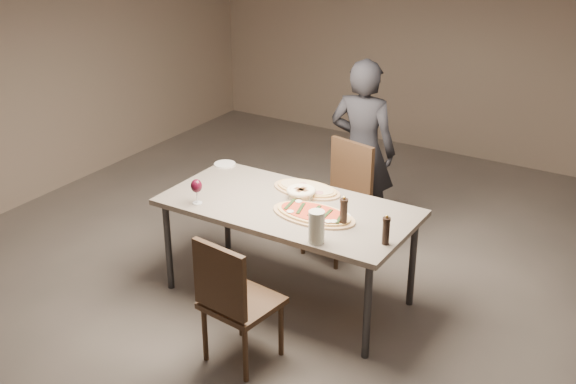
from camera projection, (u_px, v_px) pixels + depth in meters
The scene contains 14 objects.
room at pixel (288, 117), 4.84m from camera, with size 7.00×7.00×7.00m.
dining_table at pixel (288, 212), 5.13m from camera, with size 1.80×0.90×0.75m.
zucchini_pizza at pixel (314, 214), 4.93m from camera, with size 0.62×0.34×0.05m.
ham_pizza at pixel (307, 189), 5.32m from camera, with size 0.54×0.30×0.04m.
bread_basket at pixel (301, 193), 5.19m from camera, with size 0.21×0.21×0.08m.
oil_dish at pixel (341, 216), 4.92m from camera, with size 0.13×0.13×0.02m.
pepper_mill_left at pixel (386, 230), 4.53m from camera, with size 0.05×0.05×0.20m.
pepper_mill_right at pixel (344, 212), 4.76m from camera, with size 0.06×0.06×0.22m.
carafe at pixel (317, 227), 4.55m from camera, with size 0.10×0.10×0.22m.
wine_glass at pixel (196, 187), 5.07m from camera, with size 0.08×0.08×0.18m.
side_plate at pixel (225, 164), 5.79m from camera, with size 0.17×0.17×0.01m.
chair_near at pixel (233, 297), 4.46m from camera, with size 0.47×0.47×0.90m.
chair_far at pixel (342, 193), 5.85m from camera, with size 0.53×0.53×0.93m.
diner at pixel (362, 150), 6.01m from camera, with size 0.57×0.37×1.56m, color black.
Camera 1 is at (2.42, -3.93, 2.92)m, focal length 45.00 mm.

